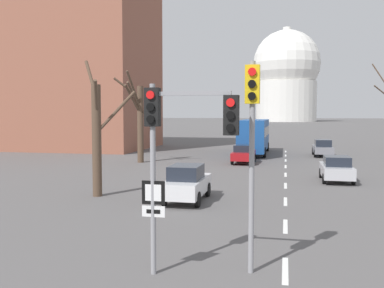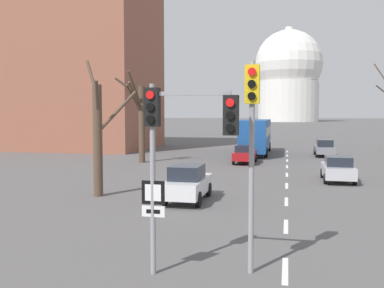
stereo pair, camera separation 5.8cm
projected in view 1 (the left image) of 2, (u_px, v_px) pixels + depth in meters
name	position (u px, v px, depth m)	size (l,w,h in m)	color
lane_stripe_1	(285.00, 270.00, 11.18)	(0.16, 2.00, 0.01)	silver
lane_stripe_2	(285.00, 226.00, 15.56)	(0.16, 2.00, 0.01)	silver
lane_stripe_3	(285.00, 201.00, 19.95)	(0.16, 2.00, 0.01)	silver
lane_stripe_4	(286.00, 186.00, 24.33)	(0.16, 2.00, 0.01)	silver
lane_stripe_5	(286.00, 175.00, 28.71)	(0.16, 2.00, 0.01)	silver
lane_stripe_6	(286.00, 167.00, 33.10)	(0.16, 2.00, 0.01)	silver
lane_stripe_7	(286.00, 160.00, 37.48)	(0.16, 2.00, 0.01)	silver
lane_stripe_8	(286.00, 156.00, 41.87)	(0.16, 2.00, 0.01)	silver
lane_stripe_9	(286.00, 152.00, 46.25)	(0.16, 2.00, 0.01)	silver
traffic_signal_near_left	(180.00, 131.00, 10.53)	(2.33, 0.34, 4.84)	gray
traffic_signal_centre_tall	(252.00, 127.00, 10.76)	(0.36, 0.34, 5.40)	gray
route_sign_post	(154.00, 210.00, 10.79)	(0.60, 0.08, 2.46)	gray
sedan_near_left	(187.00, 183.00, 20.03)	(1.71, 4.06, 1.71)	silver
sedan_near_right	(323.00, 148.00, 41.20)	(1.79, 4.60, 1.63)	slate
sedan_mid_centre	(244.00, 154.00, 35.39)	(1.77, 4.22, 1.55)	maroon
sedan_far_left	(336.00, 169.00, 25.86)	(1.80, 3.92, 1.54)	#B7B7BC
city_bus	(254.00, 134.00, 43.17)	(2.66, 10.80, 3.48)	#19478C
bare_tree_left_near	(139.00, 118.00, 35.55)	(3.87, 2.62, 7.54)	brown
bare_tree_left_far	(97.00, 135.00, 21.05)	(2.69, 2.03, 6.80)	brown
capitol_dome	(286.00, 76.00, 224.55)	(34.78, 34.78, 49.12)	silver
apartment_block_left	(73.00, 57.00, 50.79)	(18.00, 14.00, 21.77)	#935642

